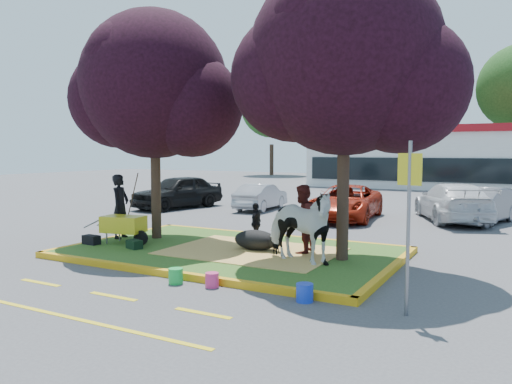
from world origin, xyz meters
The scene contains 32 objects.
ground centered at (0.00, 0.00, 0.00)m, with size 90.00×90.00×0.00m, color #424244.
median_island centered at (0.00, 0.00, 0.07)m, with size 8.00×5.00×0.15m, color #30551A.
curb_near centered at (0.00, -2.58, 0.07)m, with size 8.30×0.16×0.15m, color orange.
curb_far centered at (0.00, 2.58, 0.07)m, with size 8.30×0.16×0.15m, color orange.
curb_left centered at (-4.08, 0.00, 0.07)m, with size 0.16×5.30×0.15m, color orange.
curb_right centered at (4.08, 0.00, 0.07)m, with size 0.16×5.30×0.15m, color orange.
straw_bedding centered at (0.60, 0.00, 0.15)m, with size 4.20×3.00×0.01m, color #E4B55D.
tree_purple_left centered at (-2.78, 0.38, 4.36)m, with size 5.06×4.20×6.51m.
tree_purple_right centered at (2.92, 0.18, 4.56)m, with size 5.30×4.40×6.82m.
fire_lane_stripe_a centered at (-2.00, -4.20, 0.00)m, with size 1.10×0.12×0.01m, color yellow.
fire_lane_stripe_b centered at (0.00, -4.20, 0.00)m, with size 1.10×0.12×0.01m, color yellow.
fire_lane_stripe_c centered at (2.00, -4.20, 0.00)m, with size 1.10×0.12×0.01m, color yellow.
fire_lane_long centered at (0.00, -5.40, 0.00)m, with size 6.00×0.10×0.01m, color yellow.
retail_building centered at (2.00, 27.98, 2.25)m, with size 20.40×8.40×4.40m.
treeline centered at (1.23, 37.61, 7.73)m, with size 46.58×7.80×14.63m.
cow centered at (2.14, -0.62, 0.99)m, with size 0.90×1.98×1.67m, color white.
calf centered at (0.60, 0.20, 0.41)m, with size 1.19×0.67×0.51m, color black.
handler centered at (-3.70, -0.12, 1.08)m, with size 0.68×0.44×1.85m, color black.
visitor_a centered at (1.79, 0.41, 1.00)m, with size 0.83×0.65×1.70m, color #4C1915.
visitor_b centered at (0.15, 1.05, 0.71)m, with size 0.65×0.27×1.11m, color black.
wheelbarrow centered at (-3.00, -0.72, 0.67)m, with size 2.01×0.86×0.76m.
gear_bag_dark centered at (-3.70, -1.24, 0.27)m, with size 0.48×0.26×0.24m, color black.
gear_bag_green centered at (-2.25, -1.15, 0.26)m, with size 0.42×0.26×0.22m, color black.
sign_post centered at (4.98, -2.70, 1.78)m, with size 0.40×0.12×2.85m.
bucket_green centered at (0.46, -2.93, 0.16)m, with size 0.29×0.29×0.31m, color green.
bucket_pink centered at (1.25, -2.80, 0.14)m, with size 0.27×0.27×0.29m, color #D32F6E.
bucket_blue centered at (3.23, -2.80, 0.16)m, with size 0.31×0.31×0.33m, color blue.
car_black centered at (-7.68, 7.78, 0.77)m, with size 1.83×4.55×1.55m, color black.
car_silver centered at (-3.98, 9.11, 0.59)m, with size 1.25×3.59×1.18m, color #9B9DA3.
car_red centered at (0.45, 7.86, 0.67)m, with size 2.23×4.83×1.34m, color #9B1F0C.
car_white centered at (4.18, 9.33, 0.73)m, with size 2.04×5.01×1.46m, color silver.
car_grey centered at (5.19, 9.16, 0.67)m, with size 1.41×4.04×1.33m, color #5C5E64.
Camera 1 is at (6.62, -10.85, 2.69)m, focal length 35.00 mm.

